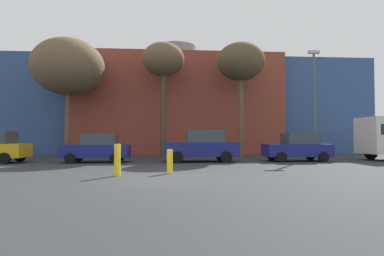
{
  "coord_description": "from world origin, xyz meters",
  "views": [
    {
      "loc": [
        0.32,
        -11.14,
        1.43
      ],
      "look_at": [
        1.8,
        8.81,
        2.05
      ],
      "focal_mm": 29.1,
      "sensor_mm": 36.0,
      "label": 1
    }
  ],
  "objects_px": {
    "parked_car_2": "(201,146)",
    "bollard_yellow_0": "(117,160)",
    "bare_tree_2": "(163,62)",
    "street_lamp": "(314,97)",
    "bare_tree_0": "(241,63)",
    "parked_car_1": "(97,148)",
    "parked_car_3": "(297,147)",
    "bollard_yellow_1": "(170,161)",
    "bare_tree_1": "(68,67)"
  },
  "relations": [
    {
      "from": "parked_car_1",
      "to": "parked_car_3",
      "type": "relative_size",
      "value": 0.97
    },
    {
      "from": "bare_tree_1",
      "to": "street_lamp",
      "type": "bearing_deg",
      "value": -5.52
    },
    {
      "from": "parked_car_2",
      "to": "bollard_yellow_0",
      "type": "height_order",
      "value": "parked_car_2"
    },
    {
      "from": "parked_car_2",
      "to": "bollard_yellow_1",
      "type": "height_order",
      "value": "parked_car_2"
    },
    {
      "from": "parked_car_2",
      "to": "bare_tree_0",
      "type": "relative_size",
      "value": 0.5
    },
    {
      "from": "parked_car_1",
      "to": "parked_car_2",
      "type": "distance_m",
      "value": 6.07
    },
    {
      "from": "bollard_yellow_0",
      "to": "bollard_yellow_1",
      "type": "bearing_deg",
      "value": 20.17
    },
    {
      "from": "parked_car_3",
      "to": "bare_tree_1",
      "type": "height_order",
      "value": "bare_tree_1"
    },
    {
      "from": "parked_car_1",
      "to": "bollard_yellow_0",
      "type": "distance_m",
      "value": 6.97
    },
    {
      "from": "street_lamp",
      "to": "bare_tree_0",
      "type": "bearing_deg",
      "value": 161.41
    },
    {
      "from": "parked_car_1",
      "to": "bollard_yellow_0",
      "type": "bearing_deg",
      "value": 108.62
    },
    {
      "from": "parked_car_1",
      "to": "bare_tree_0",
      "type": "height_order",
      "value": "bare_tree_0"
    },
    {
      "from": "bare_tree_2",
      "to": "bare_tree_1",
      "type": "bearing_deg",
      "value": -177.0
    },
    {
      "from": "parked_car_3",
      "to": "bollard_yellow_0",
      "type": "distance_m",
      "value": 11.75
    },
    {
      "from": "bare_tree_0",
      "to": "street_lamp",
      "type": "xyz_separation_m",
      "value": [
        4.9,
        -1.65,
        -2.73
      ]
    },
    {
      "from": "bare_tree_1",
      "to": "bollard_yellow_1",
      "type": "distance_m",
      "value": 14.18
    },
    {
      "from": "bare_tree_1",
      "to": "street_lamp",
      "type": "xyz_separation_m",
      "value": [
        17.61,
        -1.7,
        -2.21
      ]
    },
    {
      "from": "parked_car_2",
      "to": "bare_tree_1",
      "type": "xyz_separation_m",
      "value": [
        -9.24,
        4.62,
        5.62
      ]
    },
    {
      "from": "parked_car_2",
      "to": "bare_tree_0",
      "type": "height_order",
      "value": "bare_tree_0"
    },
    {
      "from": "bare_tree_0",
      "to": "parked_car_1",
      "type": "bearing_deg",
      "value": -154.42
    },
    {
      "from": "bare_tree_1",
      "to": "parked_car_3",
      "type": "bearing_deg",
      "value": -17.0
    },
    {
      "from": "bare_tree_0",
      "to": "bare_tree_2",
      "type": "bearing_deg",
      "value": 175.95
    },
    {
      "from": "parked_car_3",
      "to": "bare_tree_0",
      "type": "distance_m",
      "value": 8.08
    },
    {
      "from": "parked_car_1",
      "to": "bollard_yellow_1",
      "type": "distance_m",
      "value": 7.23
    },
    {
      "from": "parked_car_2",
      "to": "street_lamp",
      "type": "relative_size",
      "value": 0.56
    },
    {
      "from": "bare_tree_0",
      "to": "bollard_yellow_1",
      "type": "height_order",
      "value": "bare_tree_0"
    },
    {
      "from": "bare_tree_2",
      "to": "street_lamp",
      "type": "relative_size",
      "value": 1.13
    },
    {
      "from": "bare_tree_1",
      "to": "bollard_yellow_1",
      "type": "relative_size",
      "value": 9.02
    },
    {
      "from": "street_lamp",
      "to": "parked_car_1",
      "type": "bearing_deg",
      "value": -168.58
    },
    {
      "from": "parked_car_2",
      "to": "bare_tree_0",
      "type": "xyz_separation_m",
      "value": [
        3.47,
        4.57,
        6.14
      ]
    },
    {
      "from": "parked_car_1",
      "to": "parked_car_3",
      "type": "height_order",
      "value": "parked_car_3"
    },
    {
      "from": "bare_tree_0",
      "to": "street_lamp",
      "type": "bearing_deg",
      "value": -18.59
    },
    {
      "from": "street_lamp",
      "to": "bollard_yellow_1",
      "type": "bearing_deg",
      "value": -139.37
    },
    {
      "from": "parked_car_3",
      "to": "bollard_yellow_0",
      "type": "bearing_deg",
      "value": 34.23
    },
    {
      "from": "bare_tree_0",
      "to": "bollard_yellow_1",
      "type": "relative_size",
      "value": 9.0
    },
    {
      "from": "bollard_yellow_1",
      "to": "parked_car_2",
      "type": "bearing_deg",
      "value": 72.18
    },
    {
      "from": "parked_car_1",
      "to": "bollard_yellow_1",
      "type": "bearing_deg",
      "value": 125.35
    },
    {
      "from": "parked_car_3",
      "to": "bollard_yellow_0",
      "type": "relative_size",
      "value": 3.26
    },
    {
      "from": "parked_car_1",
      "to": "bollard_yellow_1",
      "type": "relative_size",
      "value": 3.96
    },
    {
      "from": "bare_tree_0",
      "to": "bollard_yellow_1",
      "type": "bearing_deg",
      "value": -117.15
    },
    {
      "from": "bare_tree_2",
      "to": "bollard_yellow_1",
      "type": "relative_size",
      "value": 9.0
    },
    {
      "from": "bollard_yellow_0",
      "to": "bollard_yellow_1",
      "type": "relative_size",
      "value": 1.25
    },
    {
      "from": "parked_car_2",
      "to": "bare_tree_0",
      "type": "bearing_deg",
      "value": -127.23
    },
    {
      "from": "parked_car_1",
      "to": "bare_tree_2",
      "type": "bearing_deg",
      "value": -126.64
    },
    {
      "from": "parked_car_2",
      "to": "bare_tree_0",
      "type": "distance_m",
      "value": 8.4
    },
    {
      "from": "parked_car_3",
      "to": "street_lamp",
      "type": "xyz_separation_m",
      "value": [
        2.51,
        2.92,
        3.5
      ]
    },
    {
      "from": "bare_tree_2",
      "to": "street_lamp",
      "type": "bearing_deg",
      "value": -10.87
    },
    {
      "from": "bare_tree_0",
      "to": "bollard_yellow_0",
      "type": "distance_m",
      "value": 14.84
    },
    {
      "from": "parked_car_1",
      "to": "bare_tree_2",
      "type": "distance_m",
      "value": 8.87
    },
    {
      "from": "bare_tree_2",
      "to": "street_lamp",
      "type": "height_order",
      "value": "bare_tree_2"
    }
  ]
}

